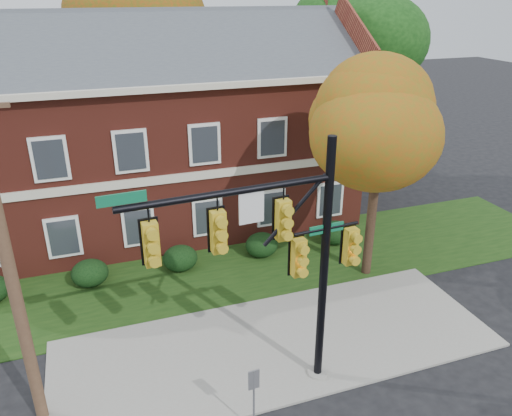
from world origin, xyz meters
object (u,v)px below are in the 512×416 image
object	(u,v)px
hedge_left	(90,273)
tree_far_rear	(149,21)
apartment_building	(152,120)
utility_pole	(9,269)
hedge_right	(262,245)
tree_right_rear	(364,39)
sign_post	(254,391)
hedge_far_right	(335,233)
hedge_center	(180,258)
tree_near_right	(390,109)
traffic_signal	(280,249)

from	to	relation	value
hedge_left	tree_far_rear	bearing A→B (deg)	69.71
apartment_building	utility_pole	size ratio (longest dim) A/B	2.08
hedge_right	utility_pole	size ratio (longest dim) A/B	0.15
tree_right_rear	sign_post	distance (m)	19.74
hedge_far_right	sign_post	bearing A→B (deg)	-128.20
hedge_far_right	hedge_left	bearing A→B (deg)	180.00
hedge_left	hedge_right	bearing A→B (deg)	0.00
apartment_building	sign_post	world-z (taller)	apartment_building
apartment_building	hedge_center	world-z (taller)	apartment_building
tree_far_rear	utility_pole	xyz separation A→B (m)	(-6.34, -19.51, -4.26)
tree_near_right	hedge_far_right	bearing A→B (deg)	94.52
hedge_right	tree_right_rear	xyz separation A→B (m)	(7.81, 6.11, 7.60)
sign_post	apartment_building	bearing A→B (deg)	86.73
tree_far_rear	sign_post	bearing A→B (deg)	-93.12
hedge_left	hedge_center	xyz separation A→B (m)	(3.50, 0.00, 0.00)
tree_right_rear	hedge_far_right	bearing A→B (deg)	-125.23
apartment_building	sign_post	bearing A→B (deg)	-89.37
hedge_right	hedge_far_right	world-z (taller)	same
hedge_center	sign_post	xyz separation A→B (m)	(0.15, -8.70, 0.85)
hedge_left	sign_post	xyz separation A→B (m)	(3.65, -8.70, 0.85)
tree_right_rear	utility_pole	size ratio (longest dim) A/B	1.17
hedge_right	sign_post	bearing A→B (deg)	-111.04
sign_post	utility_pole	bearing A→B (deg)	152.17
apartment_building	tree_far_rear	size ratio (longest dim) A/B	1.63
hedge_left	hedge_right	size ratio (longest dim) A/B	1.00
hedge_far_right	tree_near_right	xyz separation A→B (m)	(0.22, -2.83, 6.14)
hedge_center	hedge_far_right	distance (m)	7.00
apartment_building	hedge_far_right	xyz separation A→B (m)	(7.00, -5.25, -4.46)
hedge_far_right	tree_near_right	distance (m)	6.77
sign_post	hedge_right	bearing A→B (deg)	65.06
tree_far_rear	tree_near_right	bearing A→B (deg)	-69.73
traffic_signal	sign_post	size ratio (longest dim) A/B	3.61
tree_near_right	tree_right_rear	size ratio (longest dim) A/B	0.81
hedge_center	tree_right_rear	size ratio (longest dim) A/B	0.13
apartment_building	hedge_right	size ratio (longest dim) A/B	13.43
tree_near_right	utility_pole	size ratio (longest dim) A/B	0.95
hedge_far_right	sign_post	size ratio (longest dim) A/B	0.69
apartment_building	tree_right_rear	bearing A→B (deg)	4.33
tree_near_right	sign_post	world-z (taller)	tree_near_right
hedge_center	utility_pole	distance (m)	9.09
tree_far_rear	hedge_right	bearing A→B (deg)	-80.64
hedge_left	tree_right_rear	size ratio (longest dim) A/B	0.13
traffic_signal	apartment_building	bearing A→B (deg)	92.05
tree_right_rear	tree_near_right	bearing A→B (deg)	-114.58
tree_right_rear	utility_pole	world-z (taller)	tree_right_rear
hedge_right	hedge_far_right	xyz separation A→B (m)	(3.50, 0.00, 0.00)
hedge_left	utility_pole	distance (m)	7.74
hedge_far_right	hedge_right	bearing A→B (deg)	180.00
hedge_center	utility_pole	world-z (taller)	utility_pole
tree_right_rear	tree_far_rear	bearing A→B (deg)	145.00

